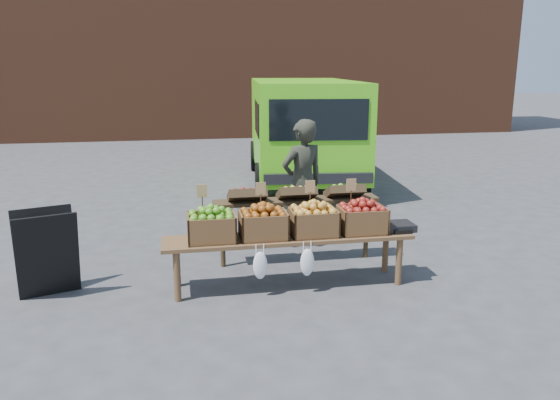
{
  "coord_description": "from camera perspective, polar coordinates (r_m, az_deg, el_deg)",
  "views": [
    {
      "loc": [
        -0.05,
        -5.18,
        2.35
      ],
      "look_at": [
        1.08,
        0.83,
        0.85
      ],
      "focal_mm": 35.0,
      "sensor_mm": 36.0,
      "label": 1
    }
  ],
  "objects": [
    {
      "name": "crate_russet_pears",
      "position": [
        5.82,
        -1.76,
        -2.61
      ],
      "size": [
        0.5,
        0.4,
        0.28
      ],
      "primitive_type": null,
      "color": "#924C11",
      "rests_on": "display_bench"
    },
    {
      "name": "weighing_scale",
      "position": [
        6.25,
        12.2,
        -2.71
      ],
      "size": [
        0.34,
        0.3,
        0.08
      ],
      "primitive_type": "cube",
      "color": "black",
      "rests_on": "display_bench"
    },
    {
      "name": "crate_green_apples",
      "position": [
        6.08,
        8.55,
        -2.05
      ],
      "size": [
        0.5,
        0.4,
        0.28
      ],
      "primitive_type": null,
      "color": "maroon",
      "rests_on": "display_bench"
    },
    {
      "name": "chalkboard_sign",
      "position": [
        6.21,
        -23.2,
        -5.08
      ],
      "size": [
        0.69,
        0.51,
        0.93
      ],
      "primitive_type": null,
      "rotation": [
        0.0,
        0.0,
        0.32
      ],
      "color": "black",
      "rests_on": "ground"
    },
    {
      "name": "vendor",
      "position": [
        7.22,
        2.35,
        1.76
      ],
      "size": [
        0.72,
        0.59,
        1.7
      ],
      "primitive_type": "imported",
      "rotation": [
        0.0,
        0.0,
        3.49
      ],
      "color": "#2A2C21",
      "rests_on": "ground"
    },
    {
      "name": "display_bench",
      "position": [
        6.0,
        0.88,
        -6.37
      ],
      "size": [
        2.7,
        0.56,
        0.57
      ],
      "primitive_type": null,
      "color": "brown",
      "rests_on": "ground"
    },
    {
      "name": "back_table",
      "position": [
        6.64,
        1.71,
        -2.23
      ],
      "size": [
        2.1,
        0.44,
        1.04
      ],
      "primitive_type": null,
      "color": "#382918",
      "rests_on": "ground"
    },
    {
      "name": "crate_red_apples",
      "position": [
        5.92,
        3.51,
        -2.33
      ],
      "size": [
        0.5,
        0.4,
        0.28
      ],
      "primitive_type": null,
      "color": "gold",
      "rests_on": "display_bench"
    },
    {
      "name": "ground",
      "position": [
        5.69,
        -9.31,
        -10.81
      ],
      "size": [
        80.0,
        80.0,
        0.0
      ],
      "primitive_type": "plane",
      "color": "#3F3F41"
    },
    {
      "name": "crate_golden_apples",
      "position": [
        5.76,
        -7.18,
        -2.88
      ],
      "size": [
        0.5,
        0.4,
        0.28
      ],
      "primitive_type": null,
      "color": "#397D1C",
      "rests_on": "display_bench"
    },
    {
      "name": "delivery_van",
      "position": [
        11.23,
        2.39,
        7.08
      ],
      "size": [
        2.6,
        4.84,
        2.08
      ],
      "primitive_type": null,
      "rotation": [
        0.0,
        0.0,
        -0.1
      ],
      "color": "#59D319",
      "rests_on": "ground"
    }
  ]
}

